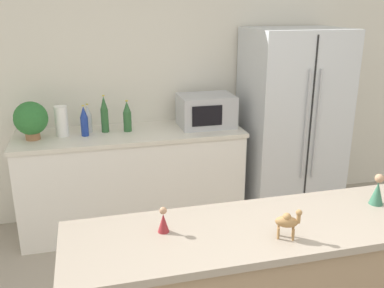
{
  "coord_description": "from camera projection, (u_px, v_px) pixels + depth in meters",
  "views": [
    {
      "loc": [
        -0.88,
        -1.13,
        1.94
      ],
      "look_at": [
        -0.22,
        1.42,
        1.06
      ],
      "focal_mm": 40.0,
      "sensor_mm": 36.0,
      "label": 1
    }
  ],
  "objects": [
    {
      "name": "wall_back",
      "position": [
        180.0,
        78.0,
        3.97
      ],
      "size": [
        8.0,
        0.06,
        2.55
      ],
      "color": "silver",
      "rests_on": "ground_plane"
    },
    {
      "name": "back_counter",
      "position": [
        133.0,
        179.0,
        3.8
      ],
      "size": [
        1.93,
        0.63,
        0.89
      ],
      "color": "white",
      "rests_on": "ground_plane"
    },
    {
      "name": "refrigerator",
      "position": [
        291.0,
        124.0,
        3.97
      ],
      "size": [
        0.85,
        0.71,
        1.73
      ],
      "color": "silver",
      "rests_on": "ground_plane"
    },
    {
      "name": "potted_plant",
      "position": [
        31.0,
        119.0,
        3.41
      ],
      "size": [
        0.27,
        0.27,
        0.31
      ],
      "color": "#9E6B47",
      "rests_on": "back_counter"
    },
    {
      "name": "paper_towel_roll",
      "position": [
        62.0,
        121.0,
        3.51
      ],
      "size": [
        0.11,
        0.11,
        0.25
      ],
      "color": "white",
      "rests_on": "back_counter"
    },
    {
      "name": "microwave",
      "position": [
        206.0,
        111.0,
        3.8
      ],
      "size": [
        0.48,
        0.37,
        0.28
      ],
      "color": "#B2B5BA",
      "rests_on": "back_counter"
    },
    {
      "name": "back_bottle_0",
      "position": [
        88.0,
        119.0,
        3.62
      ],
      "size": [
        0.06,
        0.06,
        0.25
      ],
      "color": "#B2B7BC",
      "rests_on": "back_counter"
    },
    {
      "name": "back_bottle_1",
      "position": [
        127.0,
        117.0,
        3.64
      ],
      "size": [
        0.07,
        0.07,
        0.27
      ],
      "color": "#2D6033",
      "rests_on": "back_counter"
    },
    {
      "name": "back_bottle_2",
      "position": [
        84.0,
        121.0,
        3.51
      ],
      "size": [
        0.06,
        0.06,
        0.26
      ],
      "color": "navy",
      "rests_on": "back_counter"
    },
    {
      "name": "back_bottle_3",
      "position": [
        104.0,
        115.0,
        3.61
      ],
      "size": [
        0.06,
        0.06,
        0.32
      ],
      "color": "#2D6033",
      "rests_on": "back_counter"
    },
    {
      "name": "camel_figurine",
      "position": [
        288.0,
        221.0,
        1.82
      ],
      "size": [
        0.11,
        0.09,
        0.14
      ],
      "color": "olive",
      "rests_on": "bar_counter"
    },
    {
      "name": "wise_man_figurine_blue",
      "position": [
        163.0,
        221.0,
        1.88
      ],
      "size": [
        0.05,
        0.05,
        0.12
      ],
      "color": "maroon",
      "rests_on": "bar_counter"
    },
    {
      "name": "wise_man_figurine_crimson",
      "position": [
        377.0,
        191.0,
        2.14
      ],
      "size": [
        0.07,
        0.07,
        0.16
      ],
      "color": "#33664C",
      "rests_on": "bar_counter"
    }
  ]
}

